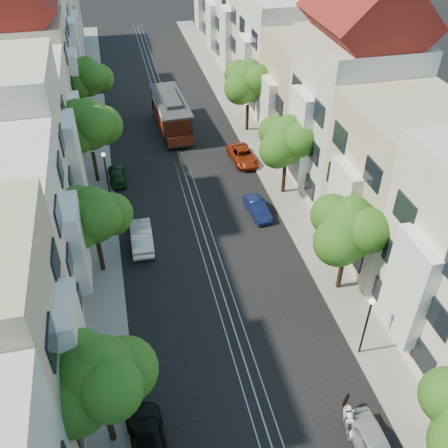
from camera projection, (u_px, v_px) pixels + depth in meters
ground at (178, 154)px, 44.93m from camera, size 200.00×200.00×0.00m
sidewalk_east at (256, 144)px, 46.19m from camera, size 2.50×80.00×0.12m
sidewalk_west at (96, 163)px, 43.59m from camera, size 2.50×80.00×0.12m
rail_left at (172, 155)px, 44.82m from camera, size 0.06×80.00×0.02m
rail_slot at (178, 154)px, 44.92m from camera, size 0.06×80.00×0.02m
rail_right at (184, 153)px, 45.02m from camera, size 0.06×80.00×0.02m
lane_line at (178, 154)px, 44.93m from camera, size 0.08×80.00×0.01m
townhouses_east at (309, 87)px, 43.80m from camera, size 7.75×72.00×12.00m
townhouses_west at (27, 116)px, 39.62m from camera, size 7.75×72.00×11.76m
tree_e_b at (350, 229)px, 28.69m from camera, size 4.93×4.08×6.68m
tree_e_c at (288, 142)px, 37.23m from camera, size 4.84×3.99×6.52m
tree_e_d at (249, 82)px, 45.52m from camera, size 5.01×4.16×6.85m
tree_w_a at (100, 380)px, 20.74m from camera, size 4.93×4.08×6.68m
tree_w_b at (94, 217)px, 30.17m from camera, size 4.72×3.87×6.27m
tree_w_c at (89, 126)px, 38.21m from camera, size 5.13×4.28×7.09m
tree_w_d at (88, 78)px, 46.96m from camera, size 4.84×3.99×6.52m
lamp_east at (368, 318)px, 25.86m from camera, size 0.32×0.32×4.16m
lamp_west at (106, 169)px, 37.44m from camera, size 0.32×0.32×4.16m
sportbike_rider at (348, 416)px, 23.75m from camera, size 0.72×1.73×1.47m
cable_car at (171, 112)px, 47.39m from camera, size 3.08×8.55×3.24m
parked_car_e_near at (375, 448)px, 22.63m from camera, size 1.64×3.90×1.32m
parked_car_e_mid at (257, 208)px, 37.43m from camera, size 1.51×3.47×1.11m
parked_car_e_far at (243, 156)px, 43.55m from camera, size 2.24×4.28×1.15m
parked_car_w_near at (148, 439)px, 23.02m from camera, size 2.07×4.35×1.22m
parked_car_w_mid at (142, 236)px, 34.57m from camera, size 1.56×4.22×1.38m
parked_car_w_far at (117, 175)px, 41.08m from camera, size 1.50×3.44×1.15m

